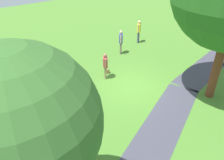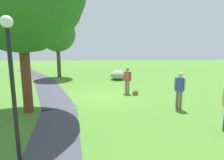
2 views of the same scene
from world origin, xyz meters
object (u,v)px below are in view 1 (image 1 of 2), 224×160
object	(u,v)px
young_tree_near_path	(21,124)
handbag_on_grass	(107,71)
man_near_boulder	(121,40)
lawn_boulder	(28,105)
passerby_on_path	(139,30)
woman_with_handbag	(105,64)
frisbee_on_grass	(85,84)
backpack_by_boulder	(14,118)

from	to	relation	value
young_tree_near_path	handbag_on_grass	world-z (taller)	young_tree_near_path
man_near_boulder	handbag_on_grass	world-z (taller)	man_near_boulder
lawn_boulder	handbag_on_grass	bearing A→B (deg)	-173.11
young_tree_near_path	passerby_on_path	bearing A→B (deg)	-144.93
lawn_boulder	woman_with_handbag	bearing A→B (deg)	-177.82
man_near_boulder	passerby_on_path	xyz separation A→B (m)	(-2.53, -0.74, 0.05)
woman_with_handbag	handbag_on_grass	xyz separation A→B (m)	(-0.44, -0.44, -0.77)
woman_with_handbag	man_near_boulder	bearing A→B (deg)	-145.46
man_near_boulder	frisbee_on_grass	size ratio (longest dim) A/B	6.29
man_near_boulder	backpack_by_boulder	bearing A→B (deg)	16.32
lawn_boulder	backpack_by_boulder	bearing A→B (deg)	16.59
passerby_on_path	handbag_on_grass	distance (m)	5.68
man_near_boulder	young_tree_near_path	bearing A→B (deg)	39.22
woman_with_handbag	backpack_by_boulder	distance (m)	5.49
lawn_boulder	passerby_on_path	bearing A→B (deg)	-163.71
passerby_on_path	lawn_boulder	bearing A→B (deg)	16.29
lawn_boulder	backpack_by_boulder	world-z (taller)	lawn_boulder
young_tree_near_path	man_near_boulder	distance (m)	12.06
handbag_on_grass	frisbee_on_grass	xyz separation A→B (m)	(1.76, 0.26, -0.13)
man_near_boulder	passerby_on_path	world-z (taller)	passerby_on_path
lawn_boulder	backpack_by_boulder	xyz separation A→B (m)	(0.77, 0.23, -0.19)
backpack_by_boulder	man_near_boulder	bearing A→B (deg)	-163.68
backpack_by_boulder	lawn_boulder	bearing A→B (deg)	-163.41
backpack_by_boulder	frisbee_on_grass	size ratio (longest dim) A/B	1.45
handbag_on_grass	backpack_by_boulder	xyz separation A→B (m)	(5.87, 0.84, 0.05)
handbag_on_grass	backpack_by_boulder	distance (m)	5.93
young_tree_near_path	handbag_on_grass	distance (m)	9.48
handbag_on_grass	frisbee_on_grass	bearing A→B (deg)	8.35
lawn_boulder	handbag_on_grass	distance (m)	5.14
man_near_boulder	passerby_on_path	distance (m)	2.64
lawn_boulder	backpack_by_boulder	size ratio (longest dim) A/B	4.31
woman_with_handbag	frisbee_on_grass	xyz separation A→B (m)	(1.32, -0.18, -0.90)
woman_with_handbag	handbag_on_grass	size ratio (longest dim) A/B	4.36
woman_with_handbag	passerby_on_path	world-z (taller)	passerby_on_path
man_near_boulder	handbag_on_grass	xyz separation A→B (m)	(2.55, 1.62, -0.87)
lawn_boulder	passerby_on_path	size ratio (longest dim) A/B	0.95
lawn_boulder	woman_with_handbag	world-z (taller)	woman_with_handbag
woman_with_handbag	passerby_on_path	bearing A→B (deg)	-153.13
passerby_on_path	backpack_by_boulder	world-z (taller)	passerby_on_path
backpack_by_boulder	young_tree_near_path	bearing A→B (deg)	82.23
woman_with_handbag	handbag_on_grass	distance (m)	0.99
young_tree_near_path	backpack_by_boulder	world-z (taller)	young_tree_near_path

